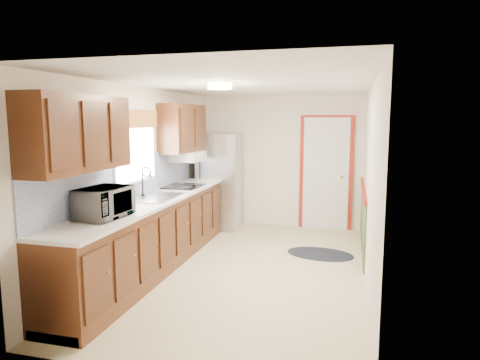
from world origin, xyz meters
The scene contains 8 objects.
room_shell centered at (0.00, 0.00, 1.20)m, with size 3.20×5.20×2.52m.
kitchen_run centered at (-1.24, -0.29, 0.81)m, with size 0.63×4.00×2.20m.
back_wall_trim centered at (0.99, 2.21, 0.89)m, with size 1.12×2.30×2.08m.
ceiling_fixture centered at (-0.30, -0.20, 2.36)m, with size 0.30×0.30×0.06m, color #FFD88C.
microwave centered at (-1.20, -1.40, 1.14)m, with size 0.58×0.32×0.39m, color white.
refrigerator centered at (-1.02, 2.05, 0.86)m, with size 0.76×0.74×1.71m.
rug centered at (0.89, 0.88, 0.01)m, with size 0.97×0.63×0.01m, color black.
cooktop centered at (-1.19, 0.75, 0.95)m, with size 0.51×0.61×0.02m, color black.
Camera 1 is at (1.28, -5.28, 1.95)m, focal length 32.00 mm.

